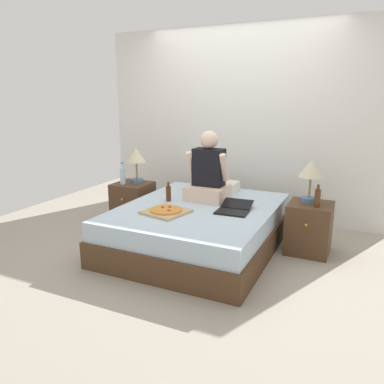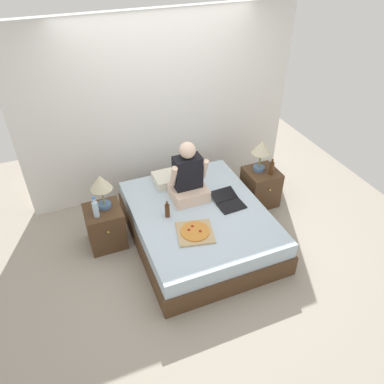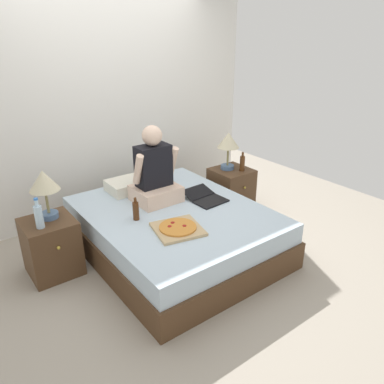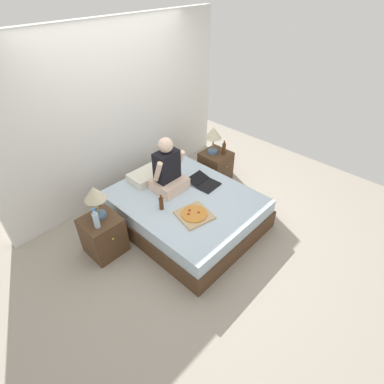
# 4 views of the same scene
# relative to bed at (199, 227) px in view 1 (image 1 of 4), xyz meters

# --- Properties ---
(ground_plane) EXTENTS (5.85, 5.85, 0.00)m
(ground_plane) POSITION_rel_bed_xyz_m (0.00, 0.00, -0.23)
(ground_plane) COLOR #9E9384
(wall_back) EXTENTS (3.85, 0.12, 2.50)m
(wall_back) POSITION_rel_bed_xyz_m (0.00, 1.34, 1.02)
(wall_back) COLOR silver
(wall_back) RESTS_ON ground
(bed) EXTENTS (1.60, 1.96, 0.46)m
(bed) POSITION_rel_bed_xyz_m (0.00, 0.00, 0.00)
(bed) COLOR #4C331E
(bed) RESTS_ON ground
(nightstand_left) EXTENTS (0.44, 0.47, 0.53)m
(nightstand_left) POSITION_rel_bed_xyz_m (-1.10, 0.38, 0.04)
(nightstand_left) COLOR #4C331E
(nightstand_left) RESTS_ON ground
(lamp_on_left_nightstand) EXTENTS (0.26, 0.26, 0.45)m
(lamp_on_left_nightstand) POSITION_rel_bed_xyz_m (-1.06, 0.43, 0.63)
(lamp_on_left_nightstand) COLOR #4C6B93
(lamp_on_left_nightstand) RESTS_ON nightstand_left
(water_bottle) EXTENTS (0.07, 0.07, 0.28)m
(water_bottle) POSITION_rel_bed_xyz_m (-1.18, 0.29, 0.42)
(water_bottle) COLOR silver
(water_bottle) RESTS_ON nightstand_left
(nightstand_right) EXTENTS (0.44, 0.47, 0.53)m
(nightstand_right) POSITION_rel_bed_xyz_m (1.10, 0.38, 0.04)
(nightstand_right) COLOR #4C331E
(nightstand_right) RESTS_ON ground
(lamp_on_right_nightstand) EXTENTS (0.26, 0.26, 0.45)m
(lamp_on_right_nightstand) POSITION_rel_bed_xyz_m (1.07, 0.43, 0.63)
(lamp_on_right_nightstand) COLOR #4C6B93
(lamp_on_right_nightstand) RESTS_ON nightstand_right
(beer_bottle) EXTENTS (0.06, 0.06, 0.23)m
(beer_bottle) POSITION_rel_bed_xyz_m (1.17, 0.28, 0.40)
(beer_bottle) COLOR #512D14
(beer_bottle) RESTS_ON nightstand_right
(pillow) EXTENTS (0.52, 0.34, 0.12)m
(pillow) POSITION_rel_bed_xyz_m (-0.08, 0.70, 0.30)
(pillow) COLOR silver
(pillow) RESTS_ON bed
(person_seated) EXTENTS (0.47, 0.40, 0.78)m
(person_seated) POSITION_rel_bed_xyz_m (-0.02, 0.31, 0.52)
(person_seated) COLOR beige
(person_seated) RESTS_ON bed
(laptop) EXTENTS (0.34, 0.43, 0.07)m
(laptop) POSITION_rel_bed_xyz_m (0.40, -0.01, 0.26)
(laptop) COLOR black
(laptop) RESTS_ON bed
(pizza_box) EXTENTS (0.48, 0.48, 0.05)m
(pizza_box) POSITION_rel_bed_xyz_m (-0.21, -0.36, 0.25)
(pizza_box) COLOR tan
(pizza_box) RESTS_ON bed
(beer_bottle_on_bed) EXTENTS (0.06, 0.06, 0.22)m
(beer_bottle_on_bed) POSITION_rel_bed_xyz_m (-0.40, 0.04, 0.33)
(beer_bottle_on_bed) COLOR #4C2811
(beer_bottle_on_bed) RESTS_ON bed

